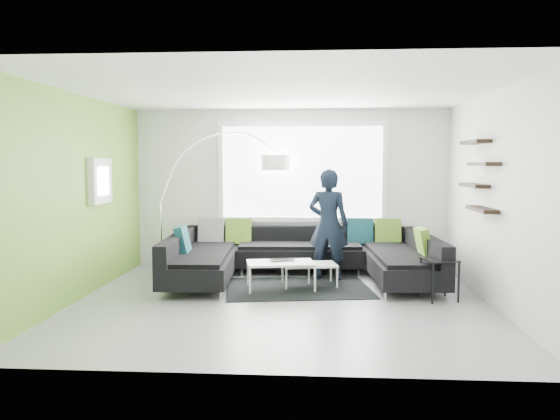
% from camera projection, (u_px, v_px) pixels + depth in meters
% --- Properties ---
extents(ground, '(5.50, 5.50, 0.00)m').
position_uv_depth(ground, '(282.00, 302.00, 7.30)').
color(ground, gray).
rests_on(ground, ground).
extents(room_shell, '(5.54, 5.04, 2.82)m').
position_uv_depth(room_shell, '(286.00, 167.00, 7.34)').
color(room_shell, silver).
rests_on(room_shell, ground).
extents(sectional_sofa, '(4.19, 2.73, 0.87)m').
position_uv_depth(sectional_sofa, '(301.00, 257.00, 8.53)').
color(sectional_sofa, black).
rests_on(sectional_sofa, ground).
extents(rug, '(2.31, 1.83, 0.01)m').
position_uv_depth(rug, '(298.00, 288.00, 8.12)').
color(rug, black).
rests_on(rug, ground).
extents(coffee_table, '(1.38, 0.95, 0.41)m').
position_uv_depth(coffee_table, '(295.00, 274.00, 8.13)').
color(coffee_table, silver).
rests_on(coffee_table, ground).
extents(arc_lamp, '(2.39, 1.41, 2.38)m').
position_uv_depth(arc_lamp, '(160.00, 204.00, 8.93)').
color(arc_lamp, silver).
rests_on(arc_lamp, ground).
extents(side_table, '(0.50, 0.50, 0.57)m').
position_uv_depth(side_table, '(439.00, 279.00, 7.40)').
color(side_table, black).
rests_on(side_table, ground).
extents(person, '(0.85, 0.73, 1.77)m').
position_uv_depth(person, '(328.00, 225.00, 8.67)').
color(person, black).
rests_on(person, ground).
extents(laptop, '(0.50, 0.44, 0.03)m').
position_uv_depth(laptop, '(283.00, 261.00, 8.03)').
color(laptop, black).
rests_on(laptop, coffee_table).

